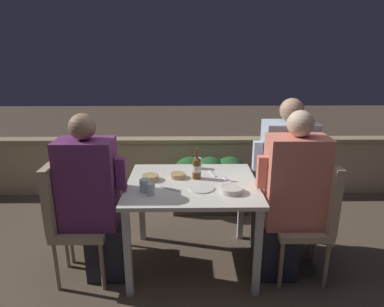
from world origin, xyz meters
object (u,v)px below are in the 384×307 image
object	(u,v)px
person_coral_top	(289,198)
person_blue_shirt	(282,180)
chair_right_near	(314,210)
person_purple_stripe	(93,200)
chair_right_far	(304,194)
beer_bottle	(197,167)
chair_left_near	(68,212)
chair_left_far	(77,196)

from	to	relation	value
person_coral_top	person_blue_shirt	size ratio (longest dim) A/B	0.97
chair_right_near	person_purple_stripe	bearing A→B (deg)	179.81
person_coral_top	chair_right_far	bearing A→B (deg)	54.11
chair_right_far	beer_bottle	bearing A→B (deg)	-176.13
chair_right_near	person_coral_top	distance (m)	0.22
chair_right_near	person_blue_shirt	bearing A→B (deg)	118.83
chair_right_near	person_coral_top	world-z (taller)	person_coral_top
person_purple_stripe	person_blue_shirt	distance (m)	1.53
chair_left_near	beer_bottle	bearing A→B (deg)	13.87
beer_bottle	person_blue_shirt	bearing A→B (deg)	4.92
person_coral_top	chair_right_near	bearing A→B (deg)	0.00
chair_right_far	person_blue_shirt	world-z (taller)	person_blue_shirt
chair_left_near	person_coral_top	bearing A→B (deg)	-0.19
person_coral_top	person_blue_shirt	xyz separation A→B (m)	(0.03, 0.31, 0.02)
chair_right_far	person_blue_shirt	xyz separation A→B (m)	(-0.20, 0.00, 0.13)
chair_left_far	chair_right_near	bearing A→B (deg)	-8.57
chair_left_near	person_purple_stripe	size ratio (longest dim) A/B	0.73
chair_left_near	chair_right_near	bearing A→B (deg)	-0.17
person_purple_stripe	chair_right_far	distance (m)	1.73
person_purple_stripe	beer_bottle	bearing A→B (deg)	17.20
chair_left_far	chair_right_near	size ratio (longest dim) A/B	1.00
person_purple_stripe	chair_right_far	xyz separation A→B (m)	(1.70, 0.30, -0.10)
beer_bottle	chair_right_far	bearing A→B (deg)	3.87
chair_left_near	person_blue_shirt	bearing A→B (deg)	10.14
chair_right_near	person_coral_top	bearing A→B (deg)	180.00
person_purple_stripe	beer_bottle	world-z (taller)	person_purple_stripe
chair_left_near	chair_left_far	distance (m)	0.28
person_purple_stripe	beer_bottle	distance (m)	0.83
person_coral_top	person_blue_shirt	world-z (taller)	person_blue_shirt
chair_left_far	chair_right_far	xyz separation A→B (m)	(1.91, 0.02, 0.00)
person_purple_stripe	chair_left_far	world-z (taller)	person_purple_stripe
person_purple_stripe	chair_right_near	world-z (taller)	person_purple_stripe
chair_left_near	chair_right_near	world-z (taller)	same
person_purple_stripe	chair_left_far	bearing A→B (deg)	128.09
person_coral_top	chair_right_far	distance (m)	0.40
chair_left_far	person_coral_top	bearing A→B (deg)	-9.56
chair_left_far	chair_right_near	xyz separation A→B (m)	(1.89, -0.28, 0.00)
chair_left_far	person_coral_top	distance (m)	1.72
chair_left_near	person_blue_shirt	distance (m)	1.73
person_purple_stripe	person_coral_top	bearing A→B (deg)	-0.21
chair_right_far	person_purple_stripe	bearing A→B (deg)	-169.85
person_coral_top	chair_left_far	bearing A→B (deg)	170.44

